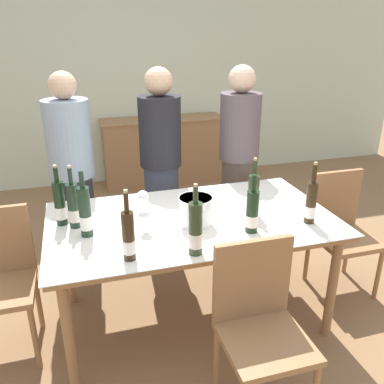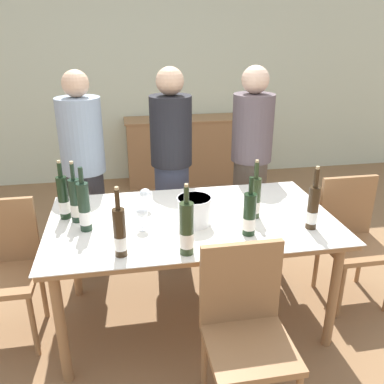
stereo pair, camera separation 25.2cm
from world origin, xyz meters
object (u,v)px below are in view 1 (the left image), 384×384
Objects in this scene: wine_bottle_0 at (195,230)px; chair_right_end at (340,224)px; dining_table at (192,228)px; wine_bottle_2 at (311,203)px; wine_bottle_4 at (74,207)px; sideboard_cabinet at (163,151)px; person_guest_right at (238,165)px; wine_glass_2 at (144,216)px; person_guest_left at (161,171)px; wine_bottle_1 at (129,237)px; wine_glass_1 at (78,200)px; person_host at (74,181)px; wine_glass_0 at (143,197)px; ice_bucket at (196,210)px; chair_near_front at (259,318)px; wine_bottle_7 at (85,213)px; wine_bottle_3 at (252,213)px; wine_bottle_6 at (60,204)px; wine_bottle_5 at (253,196)px.

wine_bottle_0 is 1.45m from chair_right_end.
wine_bottle_2 is at bearing -20.88° from dining_table.
sideboard_cabinet is at bearing 66.88° from wine_bottle_4.
person_guest_right is at bearing 92.76° from wine_bottle_2.
wine_glass_2 is (-0.73, -2.82, 0.45)m from sideboard_cabinet.
dining_table is at bearing -88.37° from person_guest_left.
wine_bottle_1 is 2.48× the size of wine_glass_1.
wine_bottle_1 is at bearing -69.20° from wine_glass_1.
wine_glass_0 is at bearing -54.40° from person_host.
person_guest_right reaches higher than person_host.
chair_near_front is at bearing -78.65° from ice_bucket.
wine_bottle_7 is (-1.06, -2.77, 0.49)m from sideboard_cabinet.
wine_bottle_3 is 1.13m from person_guest_left.
wine_bottle_0 is 0.55m from chair_near_front.
chair_near_front is at bearing -44.42° from wine_bottle_4.
person_guest_right is at bearing 46.69° from wine_bottle_1.
wine_bottle_4 is at bearing -36.19° from wine_bottle_6.
wine_bottle_4 is at bearing 119.15° from wine_bottle_1.
wine_bottle_6 is 0.65m from person_host.
wine_bottle_6 is at bearing -139.38° from person_guest_left.
dining_table is 1.21m from chair_right_end.
chair_right_end is at bearing 34.23° from wine_bottle_2.
person_guest_right is (0.22, -1.95, 0.40)m from sideboard_cabinet.
person_guest_right reaches higher than ice_bucket.
wine_bottle_3 is at bearing -16.20° from wine_glass_2.
wine_bottle_7 reaches higher than sideboard_cabinet.
wine_bottle_3 reaches higher than ice_bucket.
wine_glass_0 is (-0.57, 0.46, -0.02)m from wine_bottle_3.
wine_bottle_3 is at bearing -33.88° from ice_bucket.
dining_table is 1.11× the size of person_host.
chair_near_front is 1.58m from person_guest_left.
wine_bottle_1 reaches higher than dining_table.
person_host is at bearing 142.72° from wine_bottle_5.
chair_right_end is (1.51, 0.18, -0.36)m from wine_glass_2.
wine_bottle_3 is 1.05m from chair_right_end.
wine_bottle_5 is 0.24× the size of person_host.
wine_bottle_2 is at bearing -24.91° from wine_glass_0.
chair_right_end is at bearing -73.44° from sideboard_cabinet.
person_host reaches higher than wine_bottle_4.
wine_bottle_3 is 0.63m from wine_glass_2.
wine_bottle_0 reaches higher than chair_right_end.
wine_glass_2 is at bearing -66.12° from person_host.
wine_bottle_6 is at bearing 169.45° from dining_table.
wine_bottle_2 reaches higher than sideboard_cabinet.
wine_bottle_2 is 1.35m from wine_bottle_7.
wine_bottle_3 is (0.29, -0.19, 0.03)m from ice_bucket.
wine_bottle_6 is 2.03m from chair_right_end.
ice_bucket reaches higher than chair_right_end.
sideboard_cabinet is 10.56× the size of wine_glass_2.
wine_bottle_3 is 0.73m from wine_glass_0.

